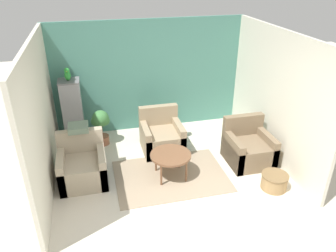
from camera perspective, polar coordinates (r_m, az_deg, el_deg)
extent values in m
plane|color=beige|center=(4.92, 4.95, -17.71)|extent=(20.00, 20.00, 0.00)
cube|color=#4C897A|center=(7.17, -3.33, 8.67)|extent=(4.17, 0.06, 2.41)
cube|color=beige|center=(5.52, -21.19, 1.03)|extent=(0.06, 3.38, 2.41)
cube|color=beige|center=(6.37, 18.33, 4.91)|extent=(0.06, 3.38, 2.41)
cube|color=gray|center=(5.91, 0.46, -8.67)|extent=(1.96, 1.40, 0.01)
cylinder|color=brown|center=(5.67, 0.47, -5.09)|extent=(0.71, 0.71, 0.04)
cylinder|color=brown|center=(5.58, -1.19, -8.56)|extent=(0.04, 0.04, 0.42)
cylinder|color=brown|center=(5.67, 3.20, -7.93)|extent=(0.04, 0.04, 0.42)
cylinder|color=brown|center=(5.93, -2.14, -6.15)|extent=(0.04, 0.04, 0.42)
cylinder|color=brown|center=(6.02, 1.99, -5.60)|extent=(0.04, 0.04, 0.42)
cube|color=tan|center=(5.86, -14.56, -7.54)|extent=(0.79, 0.80, 0.43)
cube|color=tan|center=(5.93, -15.07, -2.42)|extent=(0.79, 0.14, 0.40)
cube|color=tan|center=(5.84, -17.92, -7.30)|extent=(0.12, 0.80, 0.57)
cube|color=tan|center=(5.81, -11.35, -6.62)|extent=(0.12, 0.80, 0.57)
cube|color=#7A664C|center=(6.37, 13.84, -4.43)|extent=(0.79, 0.80, 0.43)
cube|color=#7A664C|center=(6.42, 12.95, 0.24)|extent=(0.79, 0.14, 0.40)
cube|color=#7A664C|center=(6.19, 11.15, -4.31)|extent=(0.12, 0.80, 0.57)
cube|color=#7A664C|center=(6.48, 16.55, -3.48)|extent=(0.12, 0.80, 0.57)
cube|color=#9E896B|center=(6.57, -1.04, -2.54)|extent=(0.79, 0.80, 0.43)
cube|color=#9E896B|center=(6.66, -1.71, 1.96)|extent=(0.79, 0.14, 0.40)
cube|color=#9E896B|center=(6.48, -3.93, -2.34)|extent=(0.12, 0.80, 0.57)
cube|color=#9E896B|center=(6.60, 1.78, -1.67)|extent=(0.12, 0.80, 0.57)
cube|color=slate|center=(7.17, -15.56, -2.54)|extent=(0.52, 0.52, 0.08)
cube|color=#939399|center=(6.87, -16.24, 2.38)|extent=(0.39, 0.39, 1.27)
cube|color=slate|center=(6.64, -16.96, 7.50)|extent=(0.41, 0.41, 0.03)
ellipsoid|color=green|center=(6.60, -17.09, 8.39)|extent=(0.12, 0.15, 0.19)
sphere|color=green|center=(6.55, -17.22, 9.22)|extent=(0.10, 0.10, 0.10)
cone|color=gold|center=(6.51, -17.22, 9.04)|extent=(0.05, 0.05, 0.05)
cone|color=green|center=(6.67, -17.05, 8.42)|extent=(0.06, 0.12, 0.16)
cylinder|color=brown|center=(6.98, -11.31, -2.36)|extent=(0.28, 0.28, 0.18)
cylinder|color=brown|center=(6.88, -11.48, -0.69)|extent=(0.03, 0.03, 0.28)
sphere|color=#427F42|center=(6.76, -11.68, 1.26)|extent=(0.35, 0.35, 0.35)
sphere|color=#427F42|center=(6.82, -12.44, 0.83)|extent=(0.21, 0.21, 0.21)
sphere|color=#427F42|center=(6.76, -10.90, 0.91)|extent=(0.19, 0.19, 0.19)
cylinder|color=#A37F51|center=(5.84, 18.02, -9.16)|extent=(0.43, 0.43, 0.27)
cylinder|color=brown|center=(5.77, 18.19, -8.17)|extent=(0.45, 0.45, 0.02)
cube|color=slate|center=(5.81, -15.36, -0.27)|extent=(0.34, 0.34, 0.10)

